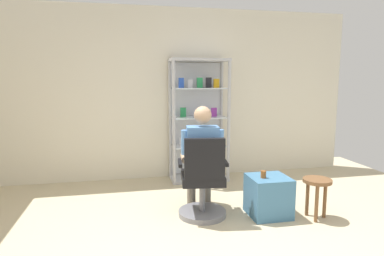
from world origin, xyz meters
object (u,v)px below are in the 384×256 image
(seated_shopkeeper, at_px, (202,154))
(storage_crate, at_px, (268,196))
(display_cabinet_main, at_px, (198,119))
(office_chair, at_px, (203,185))
(wooden_stool, at_px, (317,187))
(tea_glass, at_px, (263,174))

(seated_shopkeeper, height_order, storage_crate, seated_shopkeeper)
(display_cabinet_main, bearing_deg, storage_crate, -73.43)
(office_chair, bearing_deg, storage_crate, -6.97)
(storage_crate, relative_size, wooden_stool, 1.00)
(tea_glass, bearing_deg, wooden_stool, -16.04)
(storage_crate, bearing_deg, tea_glass, -161.64)
(display_cabinet_main, relative_size, seated_shopkeeper, 1.47)
(seated_shopkeeper, bearing_deg, wooden_stool, -19.88)
(display_cabinet_main, relative_size, office_chair, 1.98)
(office_chair, distance_m, seated_shopkeeper, 0.36)
(display_cabinet_main, distance_m, storage_crate, 1.84)
(seated_shopkeeper, relative_size, tea_glass, 15.62)
(storage_crate, distance_m, wooden_stool, 0.55)
(wooden_stool, bearing_deg, office_chair, 167.17)
(office_chair, bearing_deg, tea_glass, -10.03)
(storage_crate, relative_size, tea_glass, 5.66)
(tea_glass, bearing_deg, display_cabinet_main, 103.62)
(tea_glass, bearing_deg, seated_shopkeeper, 156.88)
(office_chair, xyz_separation_m, wooden_stool, (1.27, -0.29, -0.02))
(display_cabinet_main, height_order, seated_shopkeeper, display_cabinet_main)
(office_chair, xyz_separation_m, tea_glass, (0.68, -0.12, 0.11))
(display_cabinet_main, bearing_deg, wooden_stool, -61.52)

